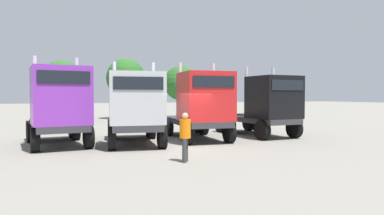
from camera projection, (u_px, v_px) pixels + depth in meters
ground at (183, 146)px, 16.52m from camera, size 200.00×200.00×0.00m
semi_truck_purple at (59, 105)px, 16.08m from camera, size 3.14×6.03×4.27m
semi_truck_silver at (135, 108)px, 16.49m from camera, size 3.32×6.40×4.04m
semi_truck_red at (201, 105)px, 18.31m from camera, size 2.99×6.46×4.17m
semi_truck_black at (267, 105)px, 20.05m from camera, size 2.89×5.92×4.07m
visitor_in_hivis at (185, 133)px, 12.48m from camera, size 0.55×0.55×1.78m
oak_far_left at (62, 82)px, 30.36m from camera, size 3.81×3.81×5.46m
oak_far_centre at (126, 78)px, 35.81m from camera, size 3.97×3.97×6.21m
oak_far_right at (181, 83)px, 34.64m from camera, size 3.44×3.44×5.35m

